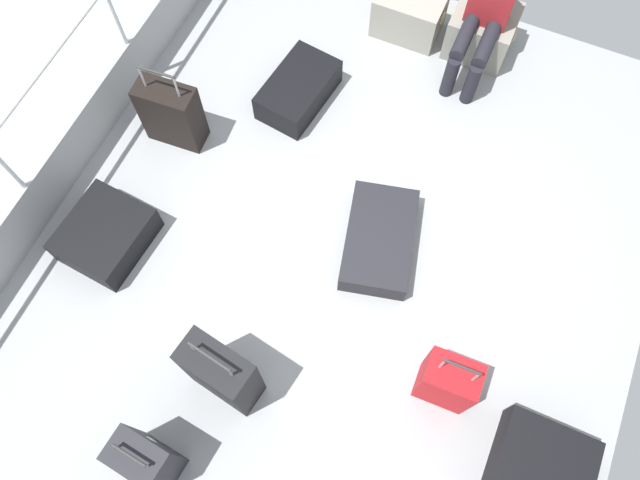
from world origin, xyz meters
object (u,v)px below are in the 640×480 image
at_px(cargo_crate_1, 482,31).
at_px(suitcase_4, 447,381).
at_px(suitcase_1, 298,90).
at_px(suitcase_2, 106,235).
at_px(suitcase_5, 222,373).
at_px(passenger_seated, 486,14).
at_px(suitcase_3, 146,459).
at_px(cargo_crate_0, 409,13).
at_px(suitcase_6, 538,476).
at_px(suitcase_7, 171,114).
at_px(suitcase_0, 379,240).

relative_size(cargo_crate_1, suitcase_4, 0.74).
bearing_deg(suitcase_1, suitcase_2, -113.32).
bearing_deg(suitcase_2, suitcase_5, -24.15).
bearing_deg(passenger_seated, suitcase_3, -102.17).
height_order(cargo_crate_0, suitcase_3, suitcase_3).
distance_m(cargo_crate_1, suitcase_4, 2.98).
relative_size(suitcase_3, suitcase_4, 0.91).
xyz_separation_m(cargo_crate_0, suitcase_2, (-1.31, -2.81, -0.07)).
bearing_deg(suitcase_4, suitcase_5, -157.61).
relative_size(suitcase_4, suitcase_5, 0.87).
distance_m(suitcase_5, suitcase_6, 2.09).
bearing_deg(cargo_crate_0, passenger_seated, -11.34).
xyz_separation_m(suitcase_1, suitcase_3, (0.35, -2.97, 0.17)).
bearing_deg(suitcase_5, suitcase_3, -107.06).
bearing_deg(passenger_seated, suitcase_7, -139.60).
distance_m(cargo_crate_0, suitcase_3, 4.04).
height_order(suitcase_2, suitcase_6, suitcase_6).
distance_m(passenger_seated, suitcase_7, 2.55).
height_order(passenger_seated, suitcase_3, passenger_seated).
distance_m(cargo_crate_1, suitcase_3, 4.18).
distance_m(cargo_crate_1, suitcase_5, 3.51).
xyz_separation_m(passenger_seated, suitcase_3, (-0.84, -3.91, -0.29)).
distance_m(passenger_seated, suitcase_5, 3.33).
relative_size(cargo_crate_1, suitcase_7, 0.69).
xyz_separation_m(suitcase_1, suitcase_7, (-0.74, -0.71, 0.17)).
relative_size(passenger_seated, suitcase_2, 1.65).
relative_size(suitcase_1, suitcase_5, 0.88).
bearing_deg(suitcase_3, cargo_crate_0, 86.95).
height_order(cargo_crate_0, suitcase_2, cargo_crate_0).
height_order(suitcase_5, suitcase_6, suitcase_5).
bearing_deg(cargo_crate_0, suitcase_7, -126.39).
xyz_separation_m(suitcase_5, suitcase_7, (-1.29, 1.62, -0.06)).
relative_size(cargo_crate_1, suitcase_5, 0.64).
xyz_separation_m(suitcase_2, suitcase_6, (3.36, -0.33, 0.01)).
xyz_separation_m(suitcase_1, suitcase_2, (-0.75, -1.75, 0.00)).
relative_size(suitcase_2, suitcase_4, 0.90).
bearing_deg(suitcase_3, cargo_crate_1, 78.36).
height_order(suitcase_1, suitcase_7, suitcase_7).
distance_m(suitcase_3, suitcase_7, 2.51).
bearing_deg(cargo_crate_1, cargo_crate_0, -174.66).
bearing_deg(cargo_crate_1, suitcase_0, -92.58).
xyz_separation_m(cargo_crate_1, suitcase_3, (-0.84, -4.09, 0.09)).
distance_m(suitcase_0, suitcase_2, 2.01).
bearing_deg(suitcase_0, cargo_crate_0, 104.79).
xyz_separation_m(cargo_crate_0, suitcase_0, (0.53, -2.02, -0.09)).
relative_size(suitcase_5, suitcase_7, 1.06).
bearing_deg(passenger_seated, suitcase_6, -64.78).
height_order(suitcase_0, suitcase_6, suitcase_6).
distance_m(suitcase_2, suitcase_6, 3.38).
distance_m(passenger_seated, suitcase_0, 1.96).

